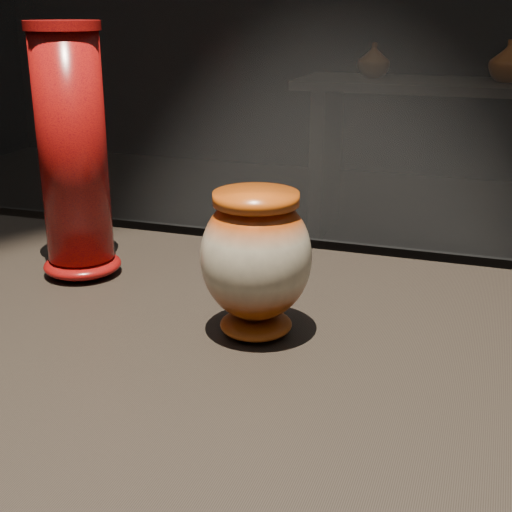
% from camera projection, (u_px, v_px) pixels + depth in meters
% --- Properties ---
extents(main_vase, '(0.16, 0.16, 0.18)m').
position_uv_depth(main_vase, '(256.00, 259.00, 0.86)').
color(main_vase, maroon).
rests_on(main_vase, display_plinth).
extents(tall_vase, '(0.14, 0.14, 0.37)m').
position_uv_depth(tall_vase, '(74.00, 158.00, 1.04)').
color(tall_vase, '#A6120B').
rests_on(tall_vase, display_plinth).
extents(back_shelf, '(2.00, 0.60, 0.90)m').
position_uv_depth(back_shelf, '(479.00, 131.00, 3.90)').
color(back_shelf, black).
rests_on(back_shelf, ground).
extents(back_vase_left, '(0.22, 0.22, 0.19)m').
position_uv_depth(back_vase_left, '(374.00, 60.00, 4.00)').
color(back_vase_left, brown).
rests_on(back_vase_left, back_shelf).
extents(back_vase_mid, '(0.28, 0.28, 0.22)m').
position_uv_depth(back_vase_mid, '(509.00, 61.00, 3.77)').
color(back_vase_mid, maroon).
rests_on(back_vase_mid, back_shelf).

